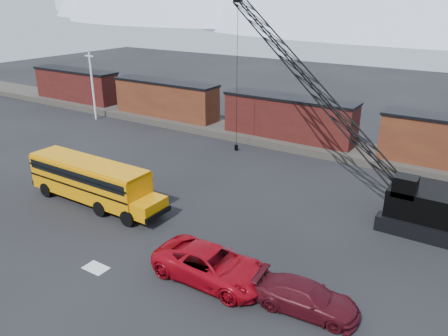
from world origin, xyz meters
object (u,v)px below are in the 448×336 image
object	(u,v)px
school_bus	(93,181)
crawler_crane	(310,82)
maroon_suv	(306,298)
red_pickup	(212,265)

from	to	relation	value
school_bus	crawler_crane	xyz separation A→B (m)	(11.04, 12.39, 6.25)
school_bus	maroon_suv	size ratio (longest dim) A/B	2.29
school_bus	maroon_suv	distance (m)	17.80
school_bus	crawler_crane	bearing A→B (deg)	48.30
red_pickup	maroon_suv	distance (m)	5.19
school_bus	red_pickup	size ratio (longest dim) A/B	1.80
school_bus	maroon_suv	world-z (taller)	school_bus
maroon_suv	school_bus	bearing A→B (deg)	76.23
school_bus	crawler_crane	world-z (taller)	crawler_crane
maroon_suv	crawler_crane	world-z (taller)	crawler_crane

